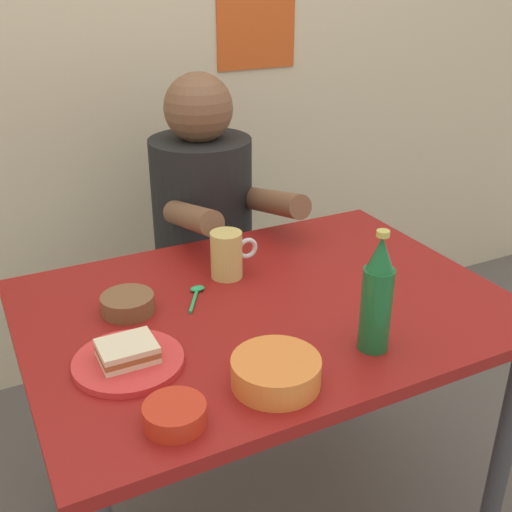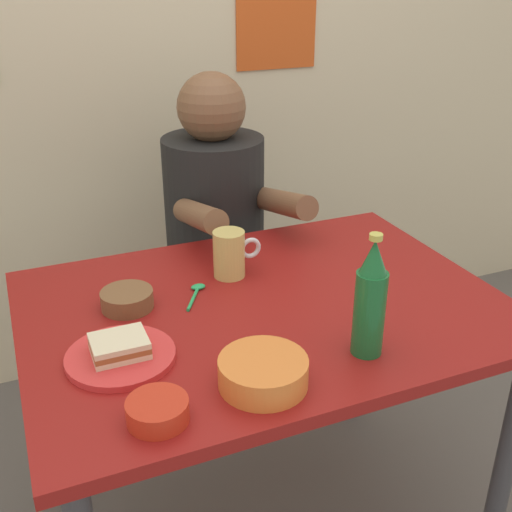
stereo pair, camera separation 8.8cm
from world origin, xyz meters
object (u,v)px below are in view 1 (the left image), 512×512
object	(u,v)px
plate_orange	(129,362)
beer_bottle	(377,297)
beer_mug	(227,254)
dining_table	(265,337)
stool	(207,314)
condiment_bowl_brown	(128,303)
person_seated	(203,203)
sandwich	(127,351)

from	to	relation	value
plate_orange	beer_bottle	xyz separation A→B (m)	(0.47, -0.17, 0.11)
beer_mug	beer_bottle	distance (m)	0.45
dining_table	stool	bearing A→B (deg)	81.12
stool	condiment_bowl_brown	size ratio (longest dim) A/B	3.75
dining_table	beer_bottle	distance (m)	0.36
dining_table	beer_mug	world-z (taller)	beer_mug
plate_orange	beer_bottle	bearing A→B (deg)	-19.62
person_seated	beer_bottle	xyz separation A→B (m)	(0.01, -0.88, 0.09)
person_seated	beer_mug	world-z (taller)	person_seated
stool	person_seated	xyz separation A→B (m)	(-0.00, -0.01, 0.42)
beer_mug	condiment_bowl_brown	world-z (taller)	beer_mug
beer_mug	condiment_bowl_brown	bearing A→B (deg)	-167.63
condiment_bowl_brown	sandwich	bearing A→B (deg)	-106.05
sandwich	plate_orange	bearing A→B (deg)	0.00
dining_table	person_seated	size ratio (longest dim) A/B	1.53
plate_orange	beer_bottle	distance (m)	0.51
person_seated	condiment_bowl_brown	xyz separation A→B (m)	(-0.40, -0.51, -0.00)
stool	beer_bottle	xyz separation A→B (m)	(0.01, -0.89, 0.51)
dining_table	sandwich	size ratio (longest dim) A/B	10.00
dining_table	stool	world-z (taller)	dining_table
person_seated	dining_table	bearing A→B (deg)	-99.04
plate_orange	condiment_bowl_brown	bearing A→B (deg)	73.95
beer_mug	plate_orange	bearing A→B (deg)	-141.98
dining_table	plate_orange	xyz separation A→B (m)	(-0.36, -0.10, 0.10)
stool	beer_mug	size ratio (longest dim) A/B	3.57
dining_table	beer_mug	bearing A→B (deg)	97.69
condiment_bowl_brown	beer_mug	bearing A→B (deg)	12.37
sandwich	stool	bearing A→B (deg)	57.98
plate_orange	condiment_bowl_brown	size ratio (longest dim) A/B	1.83
dining_table	stool	xyz separation A→B (m)	(0.10, 0.63, -0.30)
dining_table	condiment_bowl_brown	size ratio (longest dim) A/B	9.17
condiment_bowl_brown	beer_bottle	bearing A→B (deg)	-41.83
sandwich	beer_mug	world-z (taller)	beer_mug
plate_orange	condiment_bowl_brown	xyz separation A→B (m)	(0.06, 0.20, 0.02)
beer_bottle	condiment_bowl_brown	world-z (taller)	beer_bottle
plate_orange	sandwich	xyz separation A→B (m)	(0.00, 0.00, 0.02)
stool	condiment_bowl_brown	distance (m)	0.78
dining_table	condiment_bowl_brown	distance (m)	0.34
dining_table	person_seated	bearing A→B (deg)	80.96
dining_table	sandwich	xyz separation A→B (m)	(-0.36, -0.10, 0.13)
beer_mug	beer_bottle	size ratio (longest dim) A/B	0.48
stool	plate_orange	bearing A→B (deg)	-122.02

